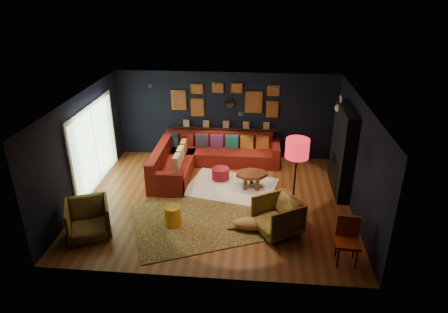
# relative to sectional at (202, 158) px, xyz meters

# --- Properties ---
(floor) EXTENTS (6.50, 6.50, 0.00)m
(floor) POSITION_rel_sectional_xyz_m (0.61, -1.81, -0.32)
(floor) COLOR brown
(floor) RESTS_ON ground
(room_walls) EXTENTS (6.50, 6.50, 6.50)m
(room_walls) POSITION_rel_sectional_xyz_m (0.61, -1.81, 1.27)
(room_walls) COLOR black
(room_walls) RESTS_ON ground
(sectional) EXTENTS (3.41, 2.69, 0.86)m
(sectional) POSITION_rel_sectional_xyz_m (0.00, 0.00, 0.00)
(sectional) COLOR maroon
(sectional) RESTS_ON ground
(ledge) EXTENTS (3.20, 0.12, 0.04)m
(ledge) POSITION_rel_sectional_xyz_m (0.61, 0.87, 0.60)
(ledge) COLOR black
(ledge) RESTS_ON room_walls
(gallery_wall) EXTENTS (3.15, 0.04, 1.02)m
(gallery_wall) POSITION_rel_sectional_xyz_m (0.60, 0.91, 1.48)
(gallery_wall) COLOR gold
(gallery_wall) RESTS_ON room_walls
(sunburst_mirror) EXTENTS (0.47, 0.16, 0.47)m
(sunburst_mirror) POSITION_rel_sectional_xyz_m (0.71, 0.91, 1.38)
(sunburst_mirror) COLOR silver
(sunburst_mirror) RESTS_ON room_walls
(fireplace) EXTENTS (0.31, 1.60, 2.20)m
(fireplace) POSITION_rel_sectional_xyz_m (3.71, -0.91, 0.70)
(fireplace) COLOR black
(fireplace) RESTS_ON ground
(deer_head) EXTENTS (0.50, 0.28, 0.45)m
(deer_head) POSITION_rel_sectional_xyz_m (3.75, -0.41, 1.73)
(deer_head) COLOR white
(deer_head) RESTS_ON fireplace
(sliding_door) EXTENTS (0.06, 2.80, 2.20)m
(sliding_door) POSITION_rel_sectional_xyz_m (-2.60, -1.21, 0.78)
(sliding_door) COLOR white
(sliding_door) RESTS_ON ground
(ceiling_spots) EXTENTS (3.30, 2.50, 0.06)m
(ceiling_spots) POSITION_rel_sectional_xyz_m (0.61, -1.01, 2.24)
(ceiling_spots) COLOR black
(ceiling_spots) RESTS_ON room_walls
(shag_rug) EXTENTS (2.54, 2.08, 0.03)m
(shag_rug) POSITION_rel_sectional_xyz_m (0.93, -1.08, -0.31)
(shag_rug) COLOR white
(shag_rug) RESTS_ON ground
(leopard_rug) EXTENTS (3.86, 3.36, 0.02)m
(leopard_rug) POSITION_rel_sectional_xyz_m (0.46, -2.67, -0.31)
(leopard_rug) COLOR #B58A45
(leopard_rug) RESTS_ON ground
(coffee_table) EXTENTS (0.91, 0.73, 0.42)m
(coffee_table) POSITION_rel_sectional_xyz_m (1.45, -1.07, 0.04)
(coffee_table) COLOR brown
(coffee_table) RESTS_ON shag_rug
(pouf) EXTENTS (0.47, 0.47, 0.31)m
(pouf) POSITION_rel_sectional_xyz_m (0.60, -0.66, -0.14)
(pouf) COLOR maroon
(pouf) RESTS_ON shag_rug
(armchair_left) EXTENTS (1.12, 1.09, 0.89)m
(armchair_left) POSITION_rel_sectional_xyz_m (-1.94, -3.47, 0.12)
(armchair_left) COLOR #B68836
(armchair_left) RESTS_ON ground
(armchair_right) EXTENTS (1.14, 1.15, 0.89)m
(armchair_right) POSITION_rel_sectional_xyz_m (2.06, -2.98, 0.12)
(armchair_right) COLOR #B68836
(armchair_right) RESTS_ON ground
(gold_stool) EXTENTS (0.38, 0.38, 0.47)m
(gold_stool) POSITION_rel_sectional_xyz_m (-0.24, -2.92, -0.09)
(gold_stool) COLOR gold
(gold_stool) RESTS_ON ground
(orange_chair) EXTENTS (0.48, 0.48, 0.95)m
(orange_chair) POSITION_rel_sectional_xyz_m (3.37, -3.80, 0.24)
(orange_chair) COLOR black
(orange_chair) RESTS_ON ground
(floor_lamp) EXTENTS (0.52, 0.52, 1.90)m
(floor_lamp) POSITION_rel_sectional_xyz_m (2.44, -2.23, 1.29)
(floor_lamp) COLOR black
(floor_lamp) RESTS_ON ground
(dog) EXTENTS (1.25, 0.67, 0.38)m
(dog) POSITION_rel_sectional_xyz_m (1.55, -2.94, -0.11)
(dog) COLOR #AD7C4C
(dog) RESTS_ON leopard_rug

